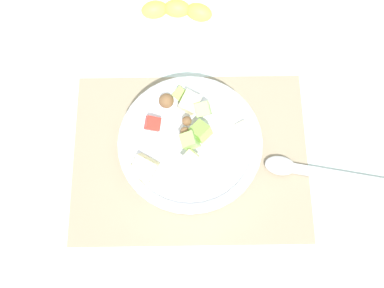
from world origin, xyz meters
TOP-DOWN VIEW (x-y plane):
  - ground_plane at (0.00, 0.00)m, footprint 2.40×2.40m
  - placemat at (0.00, 0.00)m, footprint 0.44×0.33m
  - salad_bowl at (0.00, 0.01)m, footprint 0.25×0.25m
  - serving_spoon at (0.22, -0.03)m, footprint 0.25×0.07m
  - banana_whole at (-0.02, 0.31)m, footprint 0.15×0.06m

SIDE VIEW (x-z plane):
  - ground_plane at x=0.00m, z-range 0.00..0.00m
  - placemat at x=0.00m, z-range 0.00..0.01m
  - serving_spoon at x=0.22m, z-range 0.00..0.02m
  - banana_whole at x=-0.02m, z-range 0.00..0.04m
  - salad_bowl at x=0.00m, z-range -0.01..0.10m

